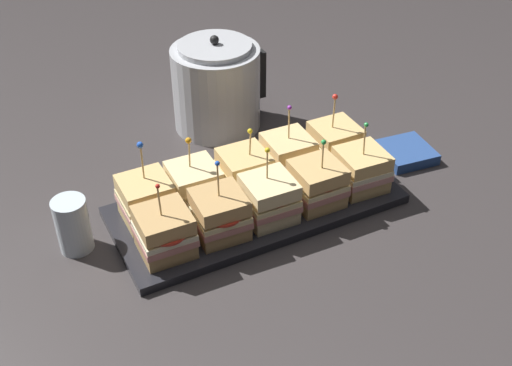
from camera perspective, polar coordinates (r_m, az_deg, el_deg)
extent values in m
plane|color=#383333|center=(1.26, 0.00, -2.28)|extent=(6.00, 6.00, 0.00)
cube|color=#232328|center=(1.25, 0.00, -2.10)|extent=(0.56, 0.24, 0.01)
cube|color=#232328|center=(1.25, 0.00, -1.78)|extent=(0.56, 0.24, 0.01)
cube|color=tan|center=(1.14, -8.03, -5.42)|extent=(0.09, 0.09, 0.03)
cube|color=tan|center=(1.13, -8.11, -4.64)|extent=(0.10, 0.10, 0.01)
cube|color=beige|center=(1.12, -8.17, -4.18)|extent=(0.09, 0.09, 0.01)
cylinder|color=red|center=(1.10, -7.91, -4.37)|extent=(0.07, 0.07, 0.00)
cube|color=tan|center=(1.10, -8.27, -3.26)|extent=(0.09, 0.09, 0.03)
cylinder|color=tan|center=(1.08, -8.58, -1.73)|extent=(0.00, 0.01, 0.07)
sphere|color=red|center=(1.06, -8.74, -0.28)|extent=(0.01, 0.01, 0.01)
cube|color=tan|center=(1.17, -3.21, -3.88)|extent=(0.09, 0.09, 0.03)
cube|color=tan|center=(1.15, -3.25, -3.10)|extent=(0.10, 0.10, 0.01)
cube|color=beige|center=(1.15, -3.27, -2.64)|extent=(0.10, 0.10, 0.01)
cylinder|color=red|center=(1.13, -2.95, -2.80)|extent=(0.07, 0.07, 0.00)
cube|color=tan|center=(1.13, -3.31, -1.72)|extent=(0.09, 0.09, 0.03)
cylinder|color=tan|center=(1.11, -3.39, 0.11)|extent=(0.00, 0.00, 0.08)
sphere|color=blue|center=(1.08, -3.46, 1.75)|extent=(0.01, 0.01, 0.01)
cube|color=beige|center=(1.20, 1.24, -2.45)|extent=(0.09, 0.09, 0.03)
cube|color=tan|center=(1.19, 1.25, -1.67)|extent=(0.10, 0.10, 0.01)
cube|color=beige|center=(1.18, 1.26, -1.22)|extent=(0.09, 0.09, 0.01)
cylinder|color=red|center=(1.17, 1.63, -1.36)|extent=(0.05, 0.05, 0.00)
cube|color=beige|center=(1.17, 1.27, -0.31)|extent=(0.09, 0.09, 0.03)
cylinder|color=tan|center=(1.15, 0.91, 1.47)|extent=(0.00, 0.00, 0.07)
sphere|color=yellow|center=(1.13, 0.93, 2.92)|extent=(0.01, 0.01, 0.01)
cube|color=tan|center=(1.24, 5.36, -1.12)|extent=(0.09, 0.09, 0.03)
cube|color=tan|center=(1.23, 5.41, -0.35)|extent=(0.09, 0.09, 0.01)
cube|color=beige|center=(1.22, 5.45, 0.09)|extent=(0.09, 0.09, 0.01)
cylinder|color=red|center=(1.21, 5.85, -0.02)|extent=(0.05, 0.05, 0.00)
cube|color=tan|center=(1.21, 5.51, 0.99)|extent=(0.09, 0.09, 0.03)
cylinder|color=tan|center=(1.18, 5.94, 2.31)|extent=(0.00, 0.01, 0.07)
sphere|color=green|center=(1.16, 6.04, 3.64)|extent=(0.01, 0.01, 0.01)
cube|color=tan|center=(1.29, 9.20, 0.24)|extent=(0.09, 0.09, 0.03)
cube|color=tan|center=(1.28, 9.29, 0.99)|extent=(0.10, 0.10, 0.01)
cube|color=beige|center=(1.27, 9.34, 1.42)|extent=(0.10, 0.10, 0.01)
cube|color=#E0B771|center=(1.26, 9.43, 2.14)|extent=(0.09, 0.09, 0.03)
cylinder|color=tan|center=(1.24, 9.60, 3.67)|extent=(0.00, 0.01, 0.08)
sphere|color=green|center=(1.22, 9.78, 5.12)|extent=(0.01, 0.01, 0.01)
cube|color=tan|center=(1.22, -9.61, -2.50)|extent=(0.09, 0.09, 0.03)
cube|color=tan|center=(1.20, -9.71, -1.73)|extent=(0.09, 0.09, 0.01)
cube|color=beige|center=(1.20, -9.77, -1.29)|extent=(0.09, 0.09, 0.01)
cylinder|color=red|center=(1.18, -9.55, -1.43)|extent=(0.07, 0.07, 0.00)
cube|color=#E0B771|center=(1.18, -9.88, -0.39)|extent=(0.09, 0.09, 0.03)
cylinder|color=tan|center=(1.16, -10.06, 1.69)|extent=(0.00, 0.01, 0.08)
sphere|color=blue|center=(1.14, -10.27, 3.35)|extent=(0.01, 0.01, 0.01)
cube|color=beige|center=(1.24, -5.46, -1.14)|extent=(0.09, 0.09, 0.03)
cube|color=tan|center=(1.23, -5.52, -0.37)|extent=(0.10, 0.10, 0.01)
cube|color=beige|center=(1.22, -5.55, 0.07)|extent=(0.09, 0.09, 0.01)
cube|color=beige|center=(1.21, -5.60, 0.81)|extent=(0.09, 0.09, 0.03)
cylinder|color=tan|center=(1.19, -5.94, 2.41)|extent=(0.00, 0.01, 0.07)
sphere|color=orange|center=(1.17, -6.04, 3.78)|extent=(0.01, 0.01, 0.01)
cube|color=tan|center=(1.27, -1.00, 0.12)|extent=(0.09, 0.09, 0.03)
cube|color=tan|center=(1.26, -1.01, 0.88)|extent=(0.10, 0.10, 0.01)
cube|color=beige|center=(1.25, -1.01, 1.32)|extent=(0.09, 0.09, 0.01)
cube|color=#E0B771|center=(1.24, -1.02, 2.06)|extent=(0.09, 0.09, 0.03)
cylinder|color=tan|center=(1.22, -0.53, 3.39)|extent=(0.00, 0.01, 0.07)
sphere|color=yellow|center=(1.20, -0.54, 4.64)|extent=(0.01, 0.01, 0.01)
cube|color=#DBB77A|center=(1.31, 2.82, 1.41)|extent=(0.09, 0.09, 0.03)
cube|color=tan|center=(1.30, 2.85, 2.16)|extent=(0.10, 0.10, 0.01)
cube|color=beige|center=(1.30, 2.86, 2.59)|extent=(0.09, 0.09, 0.01)
cylinder|color=red|center=(1.28, 3.22, 2.51)|extent=(0.07, 0.07, 0.00)
cube|color=#E8C281|center=(1.28, 2.89, 3.46)|extent=(0.09, 0.09, 0.03)
cylinder|color=tan|center=(1.26, 2.94, 5.19)|extent=(0.00, 0.01, 0.08)
sphere|color=purple|center=(1.24, 3.00, 6.71)|extent=(0.01, 0.01, 0.01)
cube|color=tan|center=(1.36, 6.91, 2.48)|extent=(0.09, 0.09, 0.03)
cube|color=tan|center=(1.35, 6.97, 3.21)|extent=(0.10, 0.10, 0.01)
cube|color=beige|center=(1.34, 7.01, 3.63)|extent=(0.09, 0.09, 0.01)
cylinder|color=red|center=(1.33, 7.40, 3.56)|extent=(0.07, 0.07, 0.00)
cube|color=#E0B771|center=(1.33, 7.08, 4.48)|extent=(0.09, 0.09, 0.03)
cylinder|color=tan|center=(1.30, 6.92, 6.10)|extent=(0.00, 0.01, 0.08)
sphere|color=red|center=(1.28, 7.05, 7.61)|extent=(0.01, 0.01, 0.01)
cylinder|color=#B7BABF|center=(1.47, -3.54, 8.41)|extent=(0.20, 0.20, 0.19)
cylinder|color=#B7BABF|center=(1.42, -3.70, 11.99)|extent=(0.16, 0.16, 0.01)
sphere|color=black|center=(1.42, -3.72, 12.58)|extent=(0.02, 0.02, 0.02)
cube|color=black|center=(1.51, 0.36, 9.66)|extent=(0.02, 0.02, 0.11)
cylinder|color=silver|center=(1.18, -15.98, -3.61)|extent=(0.06, 0.06, 0.11)
cube|color=navy|center=(1.43, 13.16, 2.66)|extent=(0.12, 0.12, 0.02)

